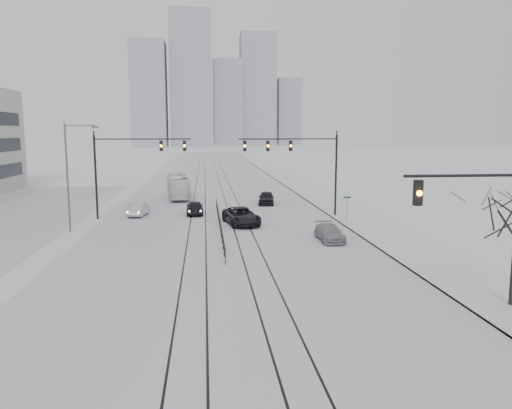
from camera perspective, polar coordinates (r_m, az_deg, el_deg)
name	(u,v)px	position (r m, az deg, el deg)	size (l,w,h in m)	color
road	(213,189)	(72.87, -4.88, 1.77)	(22.00, 260.00, 0.02)	silver
sidewalk_east	(305,188)	(74.32, 5.59, 1.95)	(5.00, 260.00, 0.16)	silver
curb	(288,188)	(73.87, 3.72, 1.91)	(0.10, 260.00, 0.12)	gray
parking_strip	(1,222)	(51.65, -27.13, -1.82)	(14.00, 60.00, 0.03)	silver
tram_rails	(217,210)	(53.05, -4.50, -0.66)	(5.30, 180.00, 0.01)	black
skyline	(215,91)	(286.95, -4.71, 12.77)	(96.00, 48.00, 72.00)	#90939E
traffic_mast_near	(508,226)	(22.25, 26.83, -2.23)	(6.10, 0.37, 7.00)	black
traffic_mast_ne	(302,158)	(48.36, 5.32, 5.29)	(9.60, 0.37, 8.00)	black
traffic_mast_nw	(127,161)	(49.01, -14.50, 4.89)	(9.10, 0.37, 8.00)	black
street_light_west	(71,169)	(43.90, -20.41, 3.78)	(2.73, 0.25, 9.00)	#595B60
median_fence	(220,223)	(43.11, -4.18, -2.07)	(0.06, 24.00, 1.00)	black
street_sign	(347,205)	(46.73, 10.35, -0.03)	(0.70, 0.06, 2.40)	#595B60
sedan_sb_inner	(195,208)	(50.53, -7.01, -0.36)	(1.68, 4.19, 1.43)	black
sedan_sb_outer	(139,209)	(50.72, -13.25, -0.54)	(1.41, 4.05, 1.33)	#B3B8BC
sedan_nb_front	(241,216)	(44.73, -1.68, -1.35)	(2.56, 5.55, 1.54)	black
sedan_nb_right	(330,233)	(38.59, 8.41, -3.24)	(1.72, 4.24, 1.23)	gray
sedan_nb_far	(266,198)	(57.34, 1.18, 0.76)	(1.75, 4.34, 1.48)	black
box_truck	(178,187)	(63.33, -8.90, 2.00)	(2.39, 10.22, 2.85)	white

